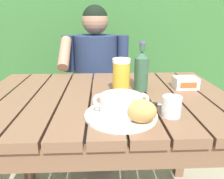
{
  "coord_description": "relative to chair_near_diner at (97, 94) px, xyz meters",
  "views": [
    {
      "loc": [
        -0.01,
        -0.96,
        1.12
      ],
      "look_at": [
        0.03,
        -0.13,
        0.84
      ],
      "focal_mm": 35.25,
      "sensor_mm": 36.0,
      "label": 1
    }
  ],
  "objects": [
    {
      "name": "dining_table",
      "position": [
        0.06,
        -0.84,
        0.19
      ],
      "size": [
        1.16,
        0.8,
        0.77
      ],
      "color": "brown",
      "rests_on": "ground_plane"
    },
    {
      "name": "hedge_backdrop",
      "position": [
        0.13,
        0.66,
        0.74
      ],
      "size": [
        3.81,
        0.97,
        2.63
      ],
      "color": "#366A32",
      "rests_on": "ground_plane"
    },
    {
      "name": "chair_near_diner",
      "position": [
        0.0,
        0.0,
        0.0
      ],
      "size": [
        0.43,
        0.43,
        0.92
      ],
      "color": "brown",
      "rests_on": "ground_plane"
    },
    {
      "name": "person_eating",
      "position": [
        -0.0,
        -0.2,
        0.23
      ],
      "size": [
        0.48,
        0.47,
        1.19
      ],
      "color": "navy",
      "rests_on": "ground_plane"
    },
    {
      "name": "serving_plate",
      "position": [
        0.11,
        -1.07,
        0.31
      ],
      "size": [
        0.26,
        0.26,
        0.01
      ],
      "color": "white",
      "rests_on": "dining_table"
    },
    {
      "name": "soup_bowl",
      "position": [
        0.11,
        -1.07,
        0.35
      ],
      "size": [
        0.2,
        0.15,
        0.08
      ],
      "color": "white",
      "rests_on": "serving_plate"
    },
    {
      "name": "bread_roll",
      "position": [
        0.17,
        -1.14,
        0.35
      ],
      "size": [
        0.12,
        0.1,
        0.08
      ],
      "color": "tan",
      "rests_on": "serving_plate"
    },
    {
      "name": "beer_glass",
      "position": [
        0.13,
        -0.82,
        0.38
      ],
      "size": [
        0.08,
        0.08,
        0.17
      ],
      "color": "gold",
      "rests_on": "dining_table"
    },
    {
      "name": "beer_bottle",
      "position": [
        0.23,
        -0.78,
        0.4
      ],
      "size": [
        0.07,
        0.07,
        0.24
      ],
      "color": "#32573E",
      "rests_on": "dining_table"
    },
    {
      "name": "water_glass_small",
      "position": [
        0.3,
        -1.07,
        0.34
      ],
      "size": [
        0.07,
        0.07,
        0.07
      ],
      "color": "silver",
      "rests_on": "dining_table"
    },
    {
      "name": "butter_tub",
      "position": [
        0.46,
        -0.76,
        0.33
      ],
      "size": [
        0.11,
        0.09,
        0.06
      ],
      "color": "white",
      "rests_on": "dining_table"
    },
    {
      "name": "table_knife",
      "position": [
        0.27,
        -0.98,
        0.3
      ],
      "size": [
        0.15,
        0.05,
        0.01
      ],
      "color": "silver",
      "rests_on": "dining_table"
    }
  ]
}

